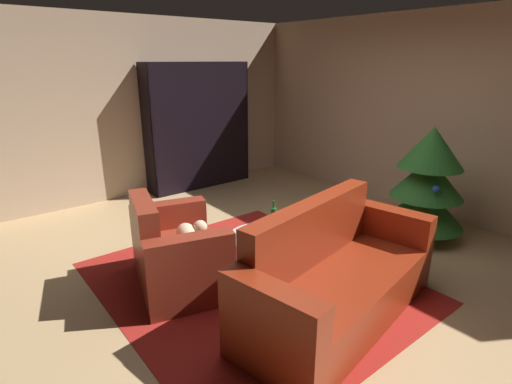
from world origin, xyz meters
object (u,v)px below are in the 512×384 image
object	(u,v)px
bookshelf_unit	(204,128)
couch_red	(335,280)
armchair_red	(176,254)
coffee_table	(263,240)
bottle_on_table	(273,218)
decorated_tree	(427,182)
book_stack_on_table	(267,229)

from	to	relation	value
bookshelf_unit	couch_red	xyz separation A→B (m)	(3.79, -1.10, -0.65)
bookshelf_unit	armchair_red	xyz separation A→B (m)	(2.58, -1.91, -0.65)
coffee_table	bottle_on_table	world-z (taller)	bottle_on_table
decorated_tree	bookshelf_unit	bearing A→B (deg)	-165.08
coffee_table	book_stack_on_table	xyz separation A→B (m)	(-0.01, 0.06, 0.10)
coffee_table	book_stack_on_table	distance (m)	0.11
decorated_tree	armchair_red	bearing A→B (deg)	-106.64
book_stack_on_table	decorated_tree	distance (m)	2.11
armchair_red	bottle_on_table	bearing A→B (deg)	67.58
bookshelf_unit	book_stack_on_table	size ratio (longest dim) A/B	8.14
book_stack_on_table	decorated_tree	bearing A→B (deg)	78.11
coffee_table	decorated_tree	size ratio (longest dim) A/B	0.49
bookshelf_unit	bottle_on_table	world-z (taller)	bookshelf_unit
coffee_table	bottle_on_table	size ratio (longest dim) A/B	2.17
armchair_red	decorated_tree	distance (m)	2.97
armchair_red	couch_red	size ratio (longest dim) A/B	0.58
couch_red	bottle_on_table	size ratio (longest dim) A/B	6.94
couch_red	decorated_tree	bearing A→B (deg)	100.47
armchair_red	coffee_table	world-z (taller)	armchair_red
coffee_table	decorated_tree	distance (m)	2.18
bookshelf_unit	book_stack_on_table	world-z (taller)	bookshelf_unit
armchair_red	bottle_on_table	world-z (taller)	armchair_red
coffee_table	decorated_tree	world-z (taller)	decorated_tree
coffee_table	bottle_on_table	xyz separation A→B (m)	(-0.05, 0.17, 0.17)
couch_red	book_stack_on_table	distance (m)	0.83
bookshelf_unit	book_stack_on_table	distance (m)	3.24
bookshelf_unit	coffee_table	xyz separation A→B (m)	(2.99, -1.21, -0.56)
bottle_on_table	book_stack_on_table	bearing A→B (deg)	-67.03
bookshelf_unit	bottle_on_table	xyz separation A→B (m)	(2.94, -1.03, -0.40)
book_stack_on_table	bottle_on_table	distance (m)	0.14
armchair_red	book_stack_on_table	bearing A→B (deg)	61.68
bottle_on_table	decorated_tree	bearing A→B (deg)	76.08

